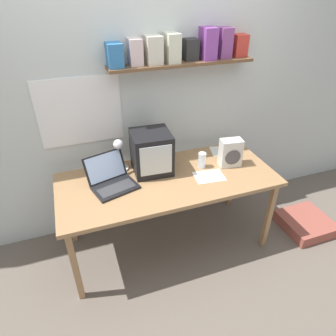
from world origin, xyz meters
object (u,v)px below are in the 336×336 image
(corner_desk, at_px, (168,184))
(laptop, at_px, (111,179))
(floor_cushion, at_px, (306,223))
(desk_lamp, at_px, (119,153))
(juice_glass, at_px, (202,161))
(loose_paper_near_laptop, at_px, (225,151))
(printed_handout, at_px, (209,176))
(space_heater, at_px, (230,153))
(crt_monitor, at_px, (151,152))

(corner_desk, xyz_separation_m, laptop, (-0.46, 0.06, 0.12))
(floor_cushion, bearing_deg, desk_lamp, 163.18)
(laptop, xyz_separation_m, floor_cushion, (1.84, -0.35, -0.75))
(juice_glass, distance_m, loose_paper_near_laptop, 0.40)
(printed_handout, height_order, floor_cushion, printed_handout)
(corner_desk, height_order, floor_cushion, corner_desk)
(corner_desk, height_order, space_heater, space_heater)
(corner_desk, xyz_separation_m, space_heater, (0.58, 0.01, 0.18))
(crt_monitor, distance_m, floor_cushion, 1.76)
(juice_glass, height_order, loose_paper_near_laptop, juice_glass)
(space_heater, bearing_deg, loose_paper_near_laptop, 76.17)
(loose_paper_near_laptop, height_order, floor_cushion, loose_paper_near_laptop)
(corner_desk, distance_m, printed_handout, 0.35)
(crt_monitor, bearing_deg, floor_cushion, -13.59)
(desk_lamp, xyz_separation_m, space_heater, (0.93, -0.22, -0.06))
(desk_lamp, distance_m, juice_glass, 0.72)
(laptop, bearing_deg, crt_monitor, -0.83)
(laptop, height_order, floor_cushion, laptop)
(loose_paper_near_laptop, bearing_deg, space_heater, -111.80)
(crt_monitor, height_order, space_heater, crt_monitor)
(printed_handout, xyz_separation_m, floor_cushion, (1.05, -0.19, -0.69))
(crt_monitor, distance_m, printed_handout, 0.53)
(loose_paper_near_laptop, bearing_deg, corner_desk, -159.67)
(desk_lamp, height_order, space_heater, desk_lamp)
(corner_desk, bearing_deg, floor_cushion, -11.61)
(crt_monitor, relative_size, juice_glass, 2.52)
(corner_desk, height_order, juice_glass, juice_glass)
(printed_handout, bearing_deg, floor_cushion, -10.31)
(loose_paper_near_laptop, bearing_deg, crt_monitor, -173.55)
(crt_monitor, height_order, printed_handout, crt_monitor)
(crt_monitor, bearing_deg, loose_paper_near_laptop, 9.82)
(space_heater, relative_size, printed_handout, 0.94)
(crt_monitor, xyz_separation_m, laptop, (-0.37, -0.10, -0.12))
(corner_desk, bearing_deg, laptop, 172.12)
(loose_paper_near_laptop, height_order, printed_handout, same)
(laptop, height_order, desk_lamp, desk_lamp)
(juice_glass, bearing_deg, corner_desk, -169.37)
(juice_glass, height_order, space_heater, space_heater)
(laptop, distance_m, space_heater, 1.05)
(desk_lamp, distance_m, printed_handout, 0.78)
(floor_cushion, bearing_deg, juice_glass, 161.62)
(laptop, height_order, space_heater, space_heater)
(laptop, bearing_deg, printed_handout, -27.20)
(space_heater, height_order, loose_paper_near_laptop, space_heater)
(corner_desk, distance_m, floor_cushion, 1.55)
(loose_paper_near_laptop, distance_m, floor_cushion, 1.12)
(crt_monitor, xyz_separation_m, juice_glass, (0.43, -0.10, -0.11))
(desk_lamp, bearing_deg, floor_cushion, -4.31)
(space_heater, bearing_deg, printed_handout, -148.64)
(desk_lamp, xyz_separation_m, juice_glass, (0.68, -0.18, -0.12))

